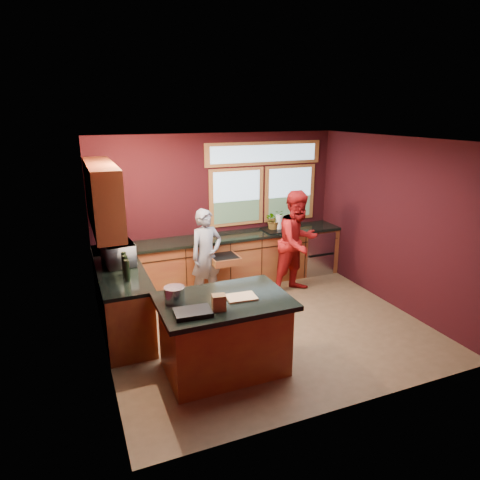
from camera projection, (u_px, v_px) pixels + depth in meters
floor at (265, 325)px, 6.38m from camera, size 4.50×4.50×0.00m
room_shell at (218, 206)px, 5.92m from camera, size 4.52×4.02×2.71m
back_counter at (235, 259)px, 7.82m from camera, size 4.50×0.64×0.93m
left_counter at (121, 295)px, 6.29m from camera, size 0.64×2.30×0.93m
island at (224, 334)px, 5.16m from camera, size 1.55×1.05×0.95m
person_grey at (206, 255)px, 7.04m from camera, size 0.63×0.48×1.56m
person_red at (298, 242)px, 7.33m from camera, size 1.03×0.90×1.80m
microwave at (119, 253)px, 6.17m from camera, size 0.47×0.64×0.33m
potted_plant at (274, 220)px, 7.96m from camera, size 0.34×0.29×0.38m
paper_towel at (279, 222)px, 7.96m from camera, size 0.12×0.12×0.28m
cutting_board at (241, 297)px, 5.05m from camera, size 0.37×0.28×0.02m
stock_pot at (175, 294)px, 4.93m from camera, size 0.24×0.24×0.18m
paper_bag at (219, 302)px, 4.72m from camera, size 0.17×0.14×0.18m
black_tray at (193, 312)px, 4.63m from camera, size 0.42×0.31×0.05m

